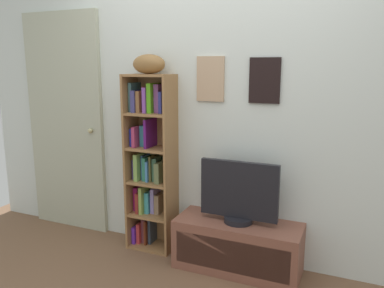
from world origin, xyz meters
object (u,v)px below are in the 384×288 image
Objects in this scene: bookshelf at (150,162)px; door at (66,124)px; football at (149,64)px; tv_stand at (237,246)px; television at (239,193)px.

door is (-0.96, 0.07, 0.26)m from bookshelf.
football is 1.61m from tv_stand.
football is at bearing -47.18° from bookshelf.
football is 0.15× the size of door.
bookshelf is at bearing 173.23° from television.
bookshelf is at bearing 173.15° from tv_stand.
television reaches higher than tv_stand.
television is (0.00, 0.00, 0.43)m from tv_stand.
football reaches higher than tv_stand.
tv_stand is at bearing -90.00° from television.
bookshelf is 2.50× the size of television.
tv_stand is 1.61× the size of television.
football reaches higher than television.
television is 1.84m from door.
bookshelf is 1.55× the size of tv_stand.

